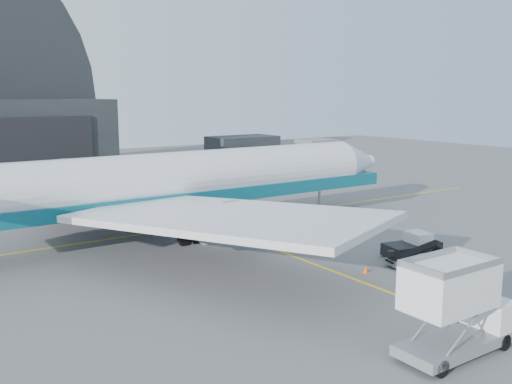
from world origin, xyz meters
TOP-DOWN VIEW (x-y plane):
  - ground at (0.00, 0.00)m, footprint 200.00×200.00m
  - taxi_lines at (0.00, 12.67)m, footprint 80.00×42.12m
  - distant_bldg_a at (38.00, 72.00)m, footprint 14.00×8.00m
  - distant_bldg_b at (55.00, 68.00)m, footprint 8.00×6.00m
  - airliner at (-5.01, 17.55)m, footprint 50.69×49.16m
  - catering_truck at (-4.21, -11.71)m, footprint 6.87×2.69m
  - pushback_tug at (7.81, 1.03)m, footprint 4.65×3.22m
  - belt_loader_a at (2.69, -5.55)m, footprint 4.04×3.06m
  - belt_loader_b at (5.89, -0.66)m, footprint 4.59×2.40m
  - traffic_cone at (1.68, 0.13)m, footprint 0.38×0.38m

SIDE VIEW (x-z plane):
  - ground at x=0.00m, z-range 0.00..0.00m
  - distant_bldg_a at x=38.00m, z-range -2.00..2.00m
  - distant_bldg_b at x=55.00m, z-range -1.40..1.40m
  - taxi_lines at x=0.00m, z-range 0.00..0.02m
  - traffic_cone at x=1.68m, z-range -0.01..0.54m
  - belt_loader_a at x=2.69m, z-range -0.30..1.28m
  - belt_loader_b at x=5.89m, z-range -0.33..1.39m
  - pushback_tug at x=7.81m, z-range -0.25..1.73m
  - catering_truck at x=-4.21m, z-range 0.03..4.75m
  - airliner at x=-5.01m, z-range -3.92..13.87m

